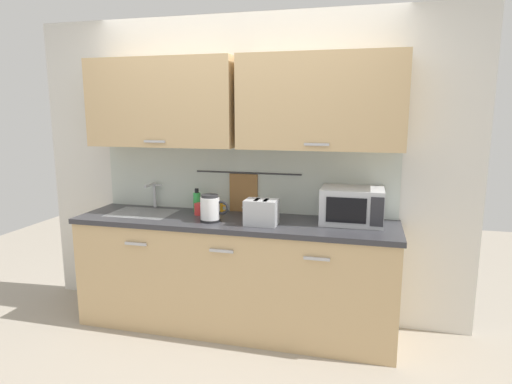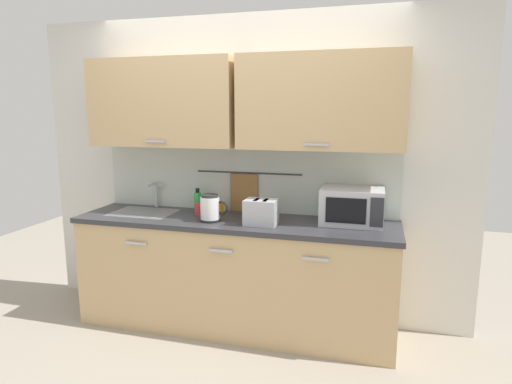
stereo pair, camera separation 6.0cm
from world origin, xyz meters
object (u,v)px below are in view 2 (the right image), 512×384
at_px(toaster, 261,212).
at_px(dish_soap_bottle, 198,201).
at_px(electric_kettle, 211,208).
at_px(mug_near_sink, 219,208).
at_px(microwave, 352,206).
at_px(mixing_bowl, 255,210).
at_px(mug_by_kettle, 200,209).

bearing_deg(toaster, dish_soap_bottle, 154.98).
relative_size(electric_kettle, mug_near_sink, 1.89).
distance_m(microwave, mixing_bowl, 0.77).
bearing_deg(electric_kettle, mug_by_kettle, 132.42).
distance_m(electric_kettle, toaster, 0.40).
xyz_separation_m(dish_soap_bottle, mixing_bowl, (0.51, -0.03, -0.04)).
relative_size(microwave, mug_by_kettle, 3.83).
relative_size(electric_kettle, dish_soap_bottle, 1.16).
height_order(mixing_bowl, mug_by_kettle, mug_by_kettle).
xyz_separation_m(microwave, toaster, (-0.65, -0.22, -0.04)).
height_order(electric_kettle, mixing_bowl, electric_kettle).
distance_m(electric_kettle, dish_soap_bottle, 0.37).
height_order(microwave, mug_near_sink, microwave).
height_order(mug_near_sink, mug_by_kettle, same).
bearing_deg(mug_near_sink, mug_by_kettle, -151.49).
bearing_deg(mug_near_sink, microwave, -2.22).
xyz_separation_m(electric_kettle, mug_by_kettle, (-0.16, 0.18, -0.05)).
height_order(dish_soap_bottle, mug_by_kettle, dish_soap_bottle).
relative_size(mixing_bowl, toaster, 0.84).
bearing_deg(mixing_bowl, electric_kettle, -137.58).
distance_m(toaster, mug_by_kettle, 0.60).
bearing_deg(dish_soap_bottle, toaster, -25.02).
distance_m(microwave, electric_kettle, 1.07).
relative_size(electric_kettle, mug_by_kettle, 1.89).
distance_m(electric_kettle, mug_by_kettle, 0.25).
height_order(microwave, dish_soap_bottle, microwave).
distance_m(microwave, toaster, 0.69).
height_order(electric_kettle, dish_soap_bottle, electric_kettle).
distance_m(mixing_bowl, mug_by_kettle, 0.46).
bearing_deg(dish_soap_bottle, electric_kettle, -51.54).
height_order(toaster, mug_by_kettle, toaster).
xyz_separation_m(electric_kettle, toaster, (0.40, -0.00, -0.01)).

